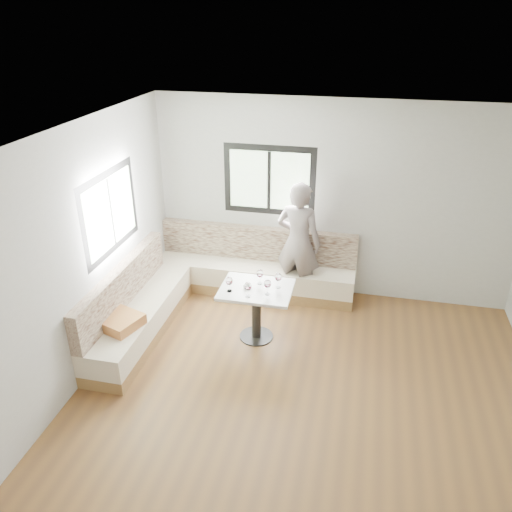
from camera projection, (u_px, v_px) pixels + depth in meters
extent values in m
cube|color=brown|center=(304.00, 405.00, 5.33)|extent=(5.00, 5.00, 0.01)
cube|color=white|center=(319.00, 145.00, 4.08)|extent=(5.00, 5.00, 0.01)
cube|color=#B7B7B2|center=(333.00, 202.00, 6.89)|extent=(5.00, 0.01, 2.80)
cube|color=#B7B7B2|center=(72.00, 265.00, 5.20)|extent=(0.01, 5.00, 2.80)
cube|color=black|center=(269.00, 180.00, 6.94)|extent=(1.30, 0.02, 1.00)
cube|color=black|center=(110.00, 212.00, 5.87)|extent=(0.02, 1.30, 1.00)
cube|color=olive|center=(255.00, 286.00, 7.44)|extent=(2.90, 0.55, 0.16)
cube|color=beige|center=(255.00, 273.00, 7.34)|extent=(2.90, 0.55, 0.29)
cube|color=beige|center=(258.00, 243.00, 7.34)|extent=(2.90, 0.14, 0.50)
cube|color=olive|center=(142.00, 329.00, 6.45)|extent=(0.55, 2.25, 0.16)
cube|color=beige|center=(140.00, 314.00, 6.35)|extent=(0.55, 2.25, 0.29)
cube|color=beige|center=(122.00, 286.00, 6.21)|extent=(0.14, 2.25, 0.50)
cube|color=#CA7742|center=(121.00, 322.00, 5.83)|extent=(0.55, 0.55, 0.13)
cylinder|color=black|center=(256.00, 336.00, 6.43)|extent=(0.43, 0.43, 0.02)
cylinder|color=black|center=(256.00, 314.00, 6.28)|extent=(0.12, 0.12, 0.68)
cube|color=silver|center=(256.00, 290.00, 6.12)|extent=(0.88, 0.69, 0.04)
imported|color=slate|center=(298.00, 243.00, 6.92)|extent=(0.72, 0.56, 1.76)
cylinder|color=white|center=(247.00, 286.00, 6.13)|extent=(0.11, 0.11, 0.04)
sphere|color=black|center=(249.00, 285.00, 6.13)|extent=(0.02, 0.02, 0.02)
sphere|color=black|center=(247.00, 284.00, 6.13)|extent=(0.02, 0.02, 0.02)
sphere|color=black|center=(247.00, 286.00, 6.11)|extent=(0.02, 0.02, 0.02)
cylinder|color=white|center=(229.00, 291.00, 6.05)|extent=(0.06, 0.06, 0.01)
cylinder|color=white|center=(229.00, 288.00, 6.03)|extent=(0.01, 0.01, 0.08)
ellipsoid|color=white|center=(229.00, 281.00, 5.99)|extent=(0.09, 0.09, 0.10)
cylinder|color=#450516|center=(229.00, 283.00, 6.00)|extent=(0.06, 0.06, 0.02)
cylinder|color=white|center=(248.00, 296.00, 5.93)|extent=(0.06, 0.06, 0.01)
cylinder|color=white|center=(248.00, 293.00, 5.91)|extent=(0.01, 0.01, 0.08)
ellipsoid|color=white|center=(248.00, 286.00, 5.87)|extent=(0.09, 0.09, 0.10)
cylinder|color=#450516|center=(248.00, 288.00, 5.88)|extent=(0.06, 0.06, 0.02)
cylinder|color=white|center=(267.00, 294.00, 5.99)|extent=(0.06, 0.06, 0.01)
cylinder|color=white|center=(267.00, 291.00, 5.97)|extent=(0.01, 0.01, 0.08)
ellipsoid|color=white|center=(268.00, 284.00, 5.93)|extent=(0.09, 0.09, 0.10)
cylinder|color=#450516|center=(268.00, 286.00, 5.94)|extent=(0.06, 0.06, 0.02)
cylinder|color=white|center=(260.00, 283.00, 6.21)|extent=(0.06, 0.06, 0.01)
cylinder|color=white|center=(260.00, 280.00, 6.19)|extent=(0.01, 0.01, 0.08)
ellipsoid|color=white|center=(260.00, 274.00, 6.15)|extent=(0.09, 0.09, 0.10)
cylinder|color=#450516|center=(260.00, 275.00, 6.16)|extent=(0.06, 0.06, 0.02)
cylinder|color=white|center=(278.00, 287.00, 6.13)|extent=(0.06, 0.06, 0.01)
cylinder|color=white|center=(278.00, 284.00, 6.11)|extent=(0.01, 0.01, 0.08)
ellipsoid|color=white|center=(278.00, 277.00, 6.07)|extent=(0.09, 0.09, 0.10)
cylinder|color=#450516|center=(278.00, 279.00, 6.08)|extent=(0.06, 0.06, 0.02)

